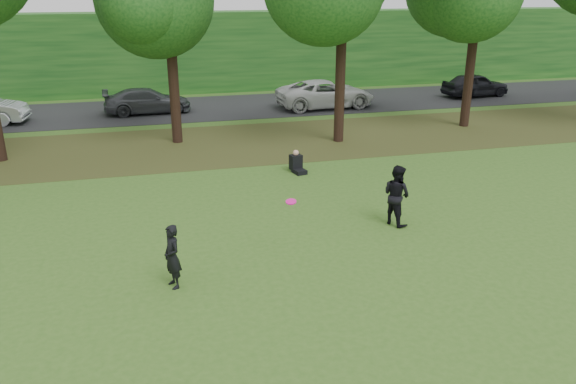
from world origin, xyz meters
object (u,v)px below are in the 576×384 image
object	(u,v)px
player_left	(172,257)
frisbee	(291,202)
seated_person	(297,164)
player_right	(397,195)

from	to	relation	value
player_left	frisbee	bearing A→B (deg)	84.37
player_left	seated_person	xyz separation A→B (m)	(4.97, 7.52, -0.45)
player_right	frisbee	bearing A→B (deg)	86.81
player_left	frisbee	world-z (taller)	frisbee
player_right	seated_person	bearing A→B (deg)	-8.63
player_left	frisbee	size ratio (longest dim) A/B	4.25
seated_person	player_right	bearing A→B (deg)	-87.33
player_right	frisbee	size ratio (longest dim) A/B	4.97
frisbee	seated_person	distance (m)	7.13
player_right	seated_person	world-z (taller)	player_right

